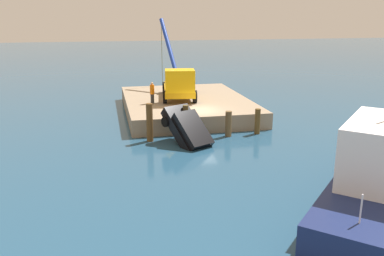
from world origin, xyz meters
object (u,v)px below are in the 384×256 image
at_px(crane_truck, 178,83).
at_px(salvaged_car, 192,136).
at_px(moored_yacht, 384,179).
at_px(dock_worker, 152,93).

distance_m(crane_truck, salvaged_car, 8.75).
xyz_separation_m(crane_truck, salvaged_car, (8.50, -0.72, -1.95)).
relative_size(salvaged_car, moored_yacht, 0.35).
bearing_deg(salvaged_car, moored_yacht, 37.09).
bearing_deg(crane_truck, salvaged_car, -4.82).
xyz_separation_m(salvaged_car, moored_yacht, (9.17, 6.94, 0.19)).
distance_m(crane_truck, moored_yacht, 18.82).
bearing_deg(salvaged_car, crane_truck, 175.18).
relative_size(dock_worker, salvaged_car, 0.38).
relative_size(dock_worker, moored_yacht, 0.13).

